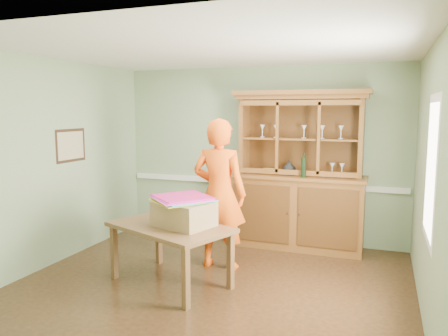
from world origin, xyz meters
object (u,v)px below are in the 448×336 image
at_px(cardboard_box, 184,214).
at_px(person, 219,194).
at_px(china_hutch, 298,193).
at_px(dining_table, 170,232).

distance_m(cardboard_box, person, 0.72).
bearing_deg(china_hutch, person, -123.33).
xyz_separation_m(dining_table, cardboard_box, (0.17, 0.03, 0.23)).
xyz_separation_m(cardboard_box, person, (0.17, 0.69, 0.12)).
bearing_deg(person, cardboard_box, 75.22).
height_order(china_hutch, cardboard_box, china_hutch).
bearing_deg(cardboard_box, china_hutch, 63.07).
relative_size(dining_table, person, 0.84).
bearing_deg(cardboard_box, person, 76.06).
distance_m(china_hutch, person, 1.45).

